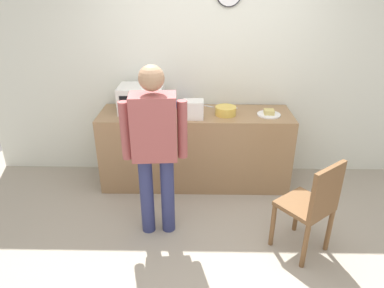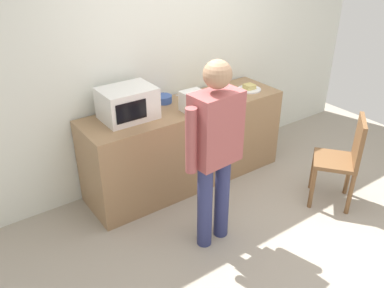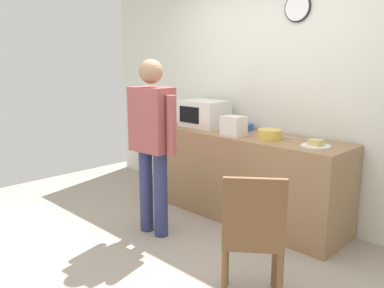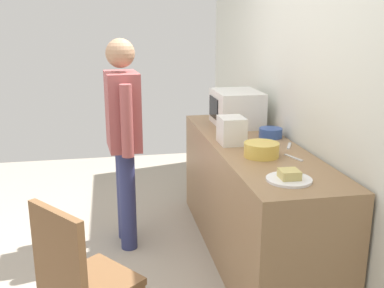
{
  "view_description": "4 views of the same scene",
  "coord_description": "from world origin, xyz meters",
  "px_view_note": "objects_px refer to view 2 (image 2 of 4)",
  "views": [
    {
      "loc": [
        -0.11,
        -2.52,
        2.28
      ],
      "look_at": [
        -0.17,
        0.68,
        0.76
      ],
      "focal_mm": 32.46,
      "sensor_mm": 36.0,
      "label": 1
    },
    {
      "loc": [
        -2.27,
        -1.89,
        2.48
      ],
      "look_at": [
        -0.44,
        0.67,
        0.79
      ],
      "focal_mm": 37.29,
      "sensor_mm": 36.0,
      "label": 2
    },
    {
      "loc": [
        2.35,
        -2.04,
        1.65
      ],
      "look_at": [
        -0.37,
        0.69,
        0.84
      ],
      "focal_mm": 37.38,
      "sensor_mm": 36.0,
      "label": 3
    },
    {
      "loc": [
        2.95,
        0.17,
        1.77
      ],
      "look_at": [
        -0.45,
        0.82,
        0.83
      ],
      "focal_mm": 41.87,
      "sensor_mm": 36.0,
      "label": 4
    }
  ],
  "objects_px": {
    "microwave": "(128,103)",
    "person_standing": "(215,145)",
    "cereal_bowl": "(163,99)",
    "spoon_utensil": "(209,92)",
    "fork_utensil": "(183,95)",
    "salad_bowl": "(215,95)",
    "wooden_chair": "(344,157)",
    "sandwich_plate": "(249,88)",
    "toaster": "(193,101)"
  },
  "relations": [
    {
      "from": "microwave",
      "to": "person_standing",
      "type": "xyz_separation_m",
      "value": [
        0.26,
        -0.99,
        -0.08
      ]
    },
    {
      "from": "cereal_bowl",
      "to": "spoon_utensil",
      "type": "height_order",
      "value": "cereal_bowl"
    },
    {
      "from": "fork_utensil",
      "to": "microwave",
      "type": "bearing_deg",
      "value": -166.5
    },
    {
      "from": "salad_bowl",
      "to": "spoon_utensil",
      "type": "distance_m",
      "value": 0.22
    },
    {
      "from": "salad_bowl",
      "to": "person_standing",
      "type": "xyz_separation_m",
      "value": [
        -0.7,
        -0.89,
        0.02
      ]
    },
    {
      "from": "microwave",
      "to": "wooden_chair",
      "type": "xyz_separation_m",
      "value": [
        1.65,
        -1.28,
        -0.53
      ]
    },
    {
      "from": "microwave",
      "to": "sandwich_plate",
      "type": "height_order",
      "value": "microwave"
    },
    {
      "from": "salad_bowl",
      "to": "wooden_chair",
      "type": "distance_m",
      "value": 1.43
    },
    {
      "from": "cereal_bowl",
      "to": "fork_utensil",
      "type": "xyz_separation_m",
      "value": [
        0.28,
        0.04,
        -0.03
      ]
    },
    {
      "from": "salad_bowl",
      "to": "person_standing",
      "type": "bearing_deg",
      "value": -128.16
    },
    {
      "from": "salad_bowl",
      "to": "fork_utensil",
      "type": "height_order",
      "value": "salad_bowl"
    },
    {
      "from": "person_standing",
      "to": "wooden_chair",
      "type": "xyz_separation_m",
      "value": [
        1.38,
        -0.29,
        -0.45
      ]
    },
    {
      "from": "toaster",
      "to": "wooden_chair",
      "type": "relative_size",
      "value": 0.23
    },
    {
      "from": "sandwich_plate",
      "to": "salad_bowl",
      "type": "bearing_deg",
      "value": 179.5
    },
    {
      "from": "sandwich_plate",
      "to": "wooden_chair",
      "type": "bearing_deg",
      "value": -80.32
    },
    {
      "from": "microwave",
      "to": "spoon_utensil",
      "type": "distance_m",
      "value": 1.05
    },
    {
      "from": "person_standing",
      "to": "wooden_chair",
      "type": "distance_m",
      "value": 1.48
    },
    {
      "from": "cereal_bowl",
      "to": "person_standing",
      "type": "height_order",
      "value": "person_standing"
    },
    {
      "from": "microwave",
      "to": "fork_utensil",
      "type": "distance_m",
      "value": 0.79
    },
    {
      "from": "spoon_utensil",
      "to": "fork_utensil",
      "type": "bearing_deg",
      "value": 162.89
    },
    {
      "from": "microwave",
      "to": "toaster",
      "type": "height_order",
      "value": "microwave"
    },
    {
      "from": "sandwich_plate",
      "to": "cereal_bowl",
      "type": "xyz_separation_m",
      "value": [
        -0.97,
        0.25,
        0.02
      ]
    },
    {
      "from": "toaster",
      "to": "spoon_utensil",
      "type": "xyz_separation_m",
      "value": [
        0.44,
        0.3,
        -0.1
      ]
    },
    {
      "from": "salad_bowl",
      "to": "microwave",
      "type": "bearing_deg",
      "value": 173.83
    },
    {
      "from": "fork_utensil",
      "to": "person_standing",
      "type": "relative_size",
      "value": 0.1
    },
    {
      "from": "salad_bowl",
      "to": "wooden_chair",
      "type": "xyz_separation_m",
      "value": [
        0.69,
        -1.18,
        -0.43
      ]
    },
    {
      "from": "sandwich_plate",
      "to": "cereal_bowl",
      "type": "height_order",
      "value": "cereal_bowl"
    },
    {
      "from": "wooden_chair",
      "to": "fork_utensil",
      "type": "bearing_deg",
      "value": 121.43
    },
    {
      "from": "sandwich_plate",
      "to": "toaster",
      "type": "distance_m",
      "value": 0.86
    },
    {
      "from": "cereal_bowl",
      "to": "toaster",
      "type": "relative_size",
      "value": 0.83
    },
    {
      "from": "salad_bowl",
      "to": "wooden_chair",
      "type": "bearing_deg",
      "value": -59.8
    },
    {
      "from": "fork_utensil",
      "to": "wooden_chair",
      "type": "height_order",
      "value": "wooden_chair"
    },
    {
      "from": "cereal_bowl",
      "to": "person_standing",
      "type": "distance_m",
      "value": 1.15
    },
    {
      "from": "spoon_utensil",
      "to": "person_standing",
      "type": "height_order",
      "value": "person_standing"
    },
    {
      "from": "person_standing",
      "to": "wooden_chair",
      "type": "bearing_deg",
      "value": -11.93
    },
    {
      "from": "fork_utensil",
      "to": "person_standing",
      "type": "height_order",
      "value": "person_standing"
    },
    {
      "from": "toaster",
      "to": "salad_bowl",
      "type": "bearing_deg",
      "value": 16.55
    },
    {
      "from": "toaster",
      "to": "fork_utensil",
      "type": "xyz_separation_m",
      "value": [
        0.15,
        0.39,
        -0.1
      ]
    },
    {
      "from": "sandwich_plate",
      "to": "toaster",
      "type": "height_order",
      "value": "toaster"
    },
    {
      "from": "fork_utensil",
      "to": "spoon_utensil",
      "type": "xyz_separation_m",
      "value": [
        0.28,
        -0.09,
        0.0
      ]
    },
    {
      "from": "spoon_utensil",
      "to": "wooden_chair",
      "type": "relative_size",
      "value": 0.18
    },
    {
      "from": "fork_utensil",
      "to": "spoon_utensil",
      "type": "height_order",
      "value": "same"
    },
    {
      "from": "wooden_chair",
      "to": "cereal_bowl",
      "type": "bearing_deg",
      "value": 129.44
    },
    {
      "from": "sandwich_plate",
      "to": "cereal_bowl",
      "type": "distance_m",
      "value": 1.0
    },
    {
      "from": "sandwich_plate",
      "to": "toaster",
      "type": "relative_size",
      "value": 1.19
    },
    {
      "from": "microwave",
      "to": "person_standing",
      "type": "bearing_deg",
      "value": -75.17
    },
    {
      "from": "spoon_utensil",
      "to": "person_standing",
      "type": "relative_size",
      "value": 0.1
    },
    {
      "from": "salad_bowl",
      "to": "toaster",
      "type": "bearing_deg",
      "value": -163.45
    },
    {
      "from": "sandwich_plate",
      "to": "person_standing",
      "type": "xyz_separation_m",
      "value": [
        -1.18,
        -0.88,
        0.05
      ]
    },
    {
      "from": "cereal_bowl",
      "to": "fork_utensil",
      "type": "relative_size",
      "value": 1.07
    }
  ]
}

